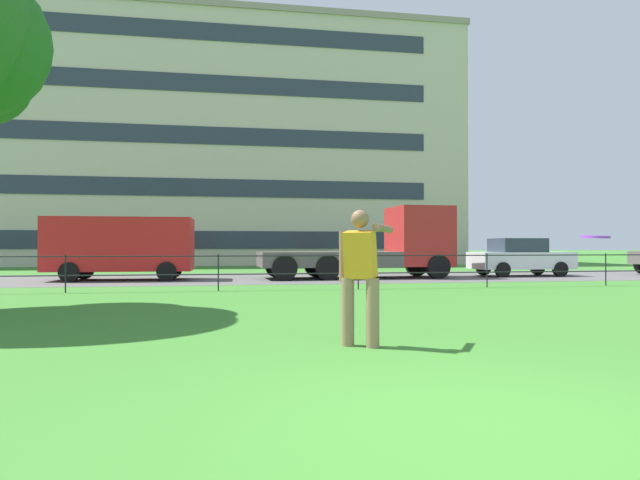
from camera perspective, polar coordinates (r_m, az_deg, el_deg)
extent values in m
plane|color=#387528|center=(4.12, 16.92, -17.77)|extent=(300.00, 300.00, 0.00)
cube|color=#565454|center=(21.39, -4.96, -3.90)|extent=(80.00, 7.68, 0.01)
cylinder|color=black|center=(15.90, -24.75, -3.18)|extent=(0.04, 0.04, 1.00)
cylinder|color=black|center=(15.35, -10.44, -3.32)|extent=(0.04, 0.04, 1.00)
cylinder|color=black|center=(15.80, 3.97, -3.25)|extent=(0.04, 0.04, 1.00)
cylinder|color=black|center=(17.15, 16.83, -3.02)|extent=(0.04, 0.04, 1.00)
cylinder|color=black|center=(19.22, 27.37, -2.72)|extent=(0.04, 0.04, 1.00)
cylinder|color=black|center=(15.45, -3.13, -3.49)|extent=(35.31, 0.03, 0.03)
cylinder|color=black|center=(15.44, -3.13, -1.64)|extent=(35.31, 0.03, 0.03)
cylinder|color=#846B4C|center=(6.83, 2.87, -7.38)|extent=(0.16, 0.16, 0.83)
cylinder|color=#846B4C|center=(6.73, 5.45, -7.48)|extent=(0.16, 0.16, 0.83)
cube|color=orange|center=(6.73, 4.15, -1.51)|extent=(0.47, 0.45, 0.60)
sphere|color=brown|center=(6.74, 4.15, 2.19)|extent=(0.22, 0.22, 0.22)
cylinder|color=brown|center=(6.97, 6.53, 1.20)|extent=(0.41, 0.57, 0.11)
cylinder|color=brown|center=(6.81, 2.36, -1.71)|extent=(0.09, 0.09, 0.62)
cylinder|color=purple|center=(6.18, 26.52, 0.30)|extent=(0.34, 0.34, 0.04)
cube|color=red|center=(21.08, -19.80, -0.41)|extent=(5.04, 2.06, 1.90)
cube|color=#283342|center=(20.79, -14.38, 0.49)|extent=(0.15, 1.67, 0.76)
cylinder|color=black|center=(21.76, -14.92, -2.94)|extent=(0.68, 0.25, 0.68)
cylinder|color=black|center=(19.91, -15.52, -3.15)|extent=(0.68, 0.25, 0.68)
cylinder|color=black|center=(22.34, -23.12, -2.85)|extent=(0.68, 0.25, 0.68)
cylinder|color=black|center=(20.54, -24.43, -3.04)|extent=(0.68, 0.25, 0.68)
cube|color=#B22323|center=(21.98, 10.17, 0.36)|extent=(2.19, 2.38, 2.30)
cube|color=#283342|center=(22.33, 12.30, 1.23)|extent=(0.19, 1.84, 0.87)
cube|color=#56514C|center=(20.88, 0.85, -1.99)|extent=(5.28, 2.50, 0.56)
cylinder|color=black|center=(23.08, 9.92, -2.55)|extent=(0.91, 0.33, 0.90)
cylinder|color=black|center=(21.13, 12.05, -2.72)|extent=(0.91, 0.33, 0.90)
cylinder|color=black|center=(21.87, -0.43, -2.66)|extent=(0.91, 0.33, 0.90)
cylinder|color=black|center=(19.80, 0.79, -2.87)|extent=(0.91, 0.33, 0.90)
cylinder|color=black|center=(21.61, -4.49, -2.68)|extent=(0.91, 0.33, 0.90)
cylinder|color=black|center=(19.52, -3.69, -2.90)|extent=(0.91, 0.33, 0.90)
cube|color=silver|center=(24.07, 19.99, -1.99)|extent=(4.01, 1.72, 0.68)
cube|color=#2D3847|center=(23.99, 19.67, -0.51)|extent=(1.91, 1.53, 0.56)
cylinder|color=black|center=(25.41, 21.50, -2.67)|extent=(0.60, 0.20, 0.60)
cylinder|color=black|center=(24.05, 23.51, -2.78)|extent=(0.60, 0.20, 0.60)
cylinder|color=black|center=(24.21, 16.48, -2.80)|extent=(0.60, 0.20, 0.60)
cylinder|color=black|center=(22.78, 18.30, -2.93)|extent=(0.60, 0.20, 0.60)
cube|color=beige|center=(42.58, -14.63, 8.63)|extent=(39.31, 14.24, 16.13)
cube|color=gray|center=(44.66, -14.60, 19.15)|extent=(39.55, 14.48, 0.40)
cube|color=#283342|center=(34.91, -15.68, 0.02)|extent=(33.02, 0.06, 1.10)
cube|color=#283342|center=(35.09, -15.66, 5.30)|extent=(33.02, 0.06, 1.10)
cube|color=#283342|center=(35.57, -15.65, 10.47)|extent=(33.02, 0.06, 1.10)
cube|color=#283342|center=(36.33, -15.63, 15.47)|extent=(33.02, 0.06, 1.10)
cube|color=#283342|center=(37.36, -15.61, 20.23)|extent=(33.02, 0.06, 1.10)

